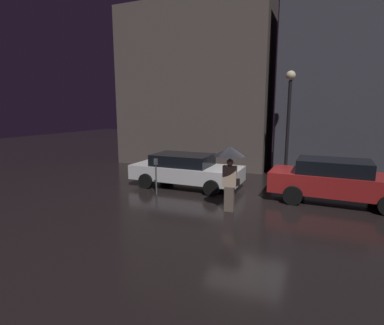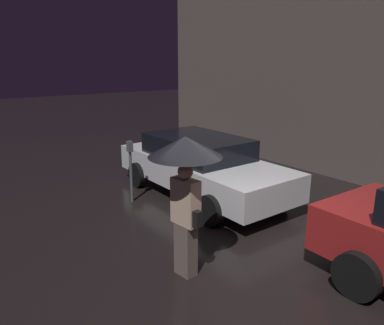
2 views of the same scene
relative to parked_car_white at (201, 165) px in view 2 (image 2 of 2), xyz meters
The scene contains 5 objects.
ground_plane 3.38m from the parked_car_white, 25.79° to the right, with size 60.00×60.00×0.00m, color black.
building_facade_left 6.50m from the parked_car_white, 109.16° to the left, with size 8.51×3.00×8.79m.
parked_car_white is the anchor object (origin of this frame).
pedestrian_with_umbrella 3.47m from the parked_car_white, 41.74° to the right, with size 1.01×1.01×2.03m.
parking_meter 1.59m from the parked_car_white, 109.69° to the right, with size 0.12×0.10×1.35m.
Camera 2 is at (3.43, -3.60, 2.99)m, focal length 35.00 mm.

